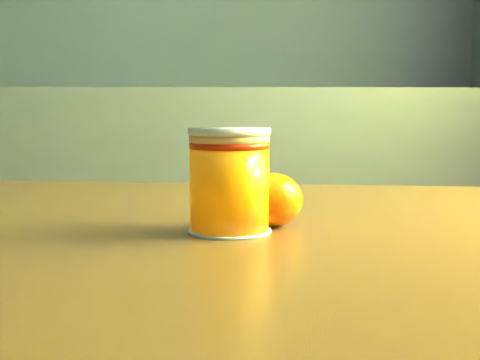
{
  "coord_description": "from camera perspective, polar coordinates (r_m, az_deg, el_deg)",
  "views": [
    {
      "loc": [
        0.81,
        -0.61,
        0.85
      ],
      "look_at": [
        0.84,
        -0.02,
        0.79
      ],
      "focal_mm": 50.0,
      "sensor_mm": 36.0,
      "label": 1
    }
  ],
  "objects": [
    {
      "name": "juice_glass",
      "position": [
        0.58,
        -0.91,
        -0.09
      ],
      "size": [
        0.07,
        0.07,
        0.09
      ],
      "rotation": [
        0.0,
        0.0,
        0.25
      ],
      "color": "orange",
      "rests_on": "table"
    },
    {
      "name": "orange_back",
      "position": [
        0.61,
        2.78,
        -1.69
      ],
      "size": [
        0.07,
        0.07,
        0.05
      ],
      "primitive_type": "ellipsoid",
      "rotation": [
        0.0,
        0.0,
        -0.43
      ],
      "color": "#E15A04",
      "rests_on": "table"
    },
    {
      "name": "table",
      "position": [
        0.63,
        1.69,
        -12.8
      ],
      "size": [
        1.09,
        0.84,
        0.74
      ],
      "rotation": [
        0.0,
        0.0,
        -0.16
      ],
      "color": "brown",
      "rests_on": "ground"
    },
    {
      "name": "orange_front",
      "position": [
        0.58,
        -0.98,
        -1.53
      ],
      "size": [
        0.08,
        0.08,
        0.06
      ],
      "primitive_type": "ellipsoid",
      "rotation": [
        0.0,
        0.0,
        -0.25
      ],
      "color": "#E15A04",
      "rests_on": "table"
    }
  ]
}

